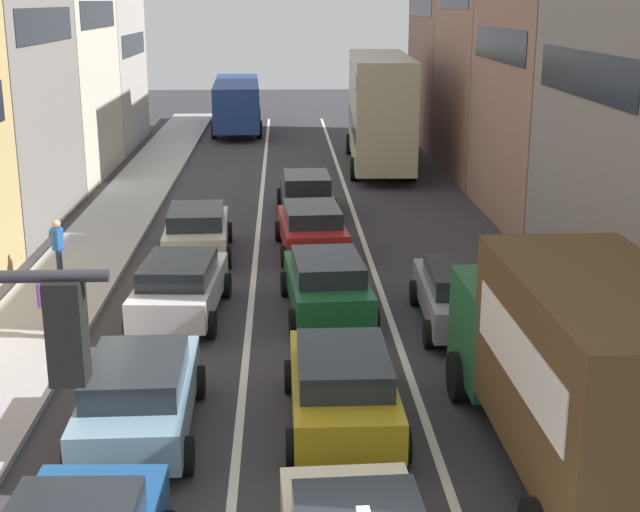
{
  "coord_description": "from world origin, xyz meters",
  "views": [
    {
      "loc": [
        -0.86,
        -8.4,
        7.43
      ],
      "look_at": [
        0.0,
        12.0,
        1.6
      ],
      "focal_mm": 50.45,
      "sensor_mm": 36.0,
      "label": 1
    }
  ],
  "objects_px": {
    "sedan_centre_lane_fifth": "(307,192)",
    "pedestrian_near_kerb": "(50,303)",
    "coupe_centre_lane_fourth": "(312,227)",
    "sedan_right_lane_behind_truck": "(461,293)",
    "bus_mid_queue_primary": "(380,106)",
    "sedan_left_lane_fourth": "(197,230)",
    "pedestrian_mid_sidewalk": "(58,245)",
    "wagon_left_lane_second": "(139,394)",
    "bus_far_queue_secondary": "(237,101)",
    "sedan_centre_lane_second": "(342,385)",
    "hatchback_centre_lane_third": "(327,283)",
    "sedan_left_lane_third": "(180,286)",
    "removalist_box_truck": "(577,363)"
  },
  "relations": [
    {
      "from": "wagon_left_lane_second",
      "to": "sedan_right_lane_behind_truck",
      "type": "relative_size",
      "value": 0.99
    },
    {
      "from": "sedan_centre_lane_second",
      "to": "bus_far_queue_secondary",
      "type": "bearing_deg",
      "value": 5.2
    },
    {
      "from": "removalist_box_truck",
      "to": "bus_mid_queue_primary",
      "type": "bearing_deg",
      "value": -0.48
    },
    {
      "from": "bus_mid_queue_primary",
      "to": "sedan_left_lane_fourth",
      "type": "bearing_deg",
      "value": 156.87
    },
    {
      "from": "coupe_centre_lane_fourth",
      "to": "sedan_left_lane_fourth",
      "type": "relative_size",
      "value": 1.01
    },
    {
      "from": "sedan_left_lane_fourth",
      "to": "pedestrian_mid_sidewalk",
      "type": "xyz_separation_m",
      "value": [
        -3.61,
        -2.11,
        0.15
      ]
    },
    {
      "from": "removalist_box_truck",
      "to": "coupe_centre_lane_fourth",
      "type": "bearing_deg",
      "value": 14.53
    },
    {
      "from": "sedan_left_lane_third",
      "to": "sedan_left_lane_fourth",
      "type": "relative_size",
      "value": 1.01
    },
    {
      "from": "pedestrian_mid_sidewalk",
      "to": "sedan_right_lane_behind_truck",
      "type": "bearing_deg",
      "value": -38.07
    },
    {
      "from": "wagon_left_lane_second",
      "to": "sedan_right_lane_behind_truck",
      "type": "bearing_deg",
      "value": -52.88
    },
    {
      "from": "sedan_centre_lane_fifth",
      "to": "pedestrian_near_kerb",
      "type": "height_order",
      "value": "pedestrian_near_kerb"
    },
    {
      "from": "bus_far_queue_secondary",
      "to": "pedestrian_near_kerb",
      "type": "bearing_deg",
      "value": 173.66
    },
    {
      "from": "sedan_left_lane_third",
      "to": "sedan_left_lane_fourth",
      "type": "xyz_separation_m",
      "value": [
        -0.08,
        5.46,
        0.0
      ]
    },
    {
      "from": "wagon_left_lane_second",
      "to": "bus_far_queue_secondary",
      "type": "distance_m",
      "value": 38.58
    },
    {
      "from": "coupe_centre_lane_fourth",
      "to": "sedan_right_lane_behind_truck",
      "type": "xyz_separation_m",
      "value": [
        3.3,
        -6.52,
        0.0
      ]
    },
    {
      "from": "sedan_centre_lane_second",
      "to": "bus_far_queue_secondary",
      "type": "height_order",
      "value": "bus_far_queue_secondary"
    },
    {
      "from": "removalist_box_truck",
      "to": "coupe_centre_lane_fourth",
      "type": "xyz_separation_m",
      "value": [
        -3.69,
        13.53,
        -1.18
      ]
    },
    {
      "from": "coupe_centre_lane_fourth",
      "to": "pedestrian_near_kerb",
      "type": "distance_m",
      "value": 9.46
    },
    {
      "from": "bus_mid_queue_primary",
      "to": "pedestrian_near_kerb",
      "type": "distance_m",
      "value": 23.74
    },
    {
      "from": "hatchback_centre_lane_third",
      "to": "pedestrian_near_kerb",
      "type": "distance_m",
      "value": 6.48
    },
    {
      "from": "sedan_centre_lane_second",
      "to": "sedan_left_lane_fourth",
      "type": "bearing_deg",
      "value": 17.35
    },
    {
      "from": "coupe_centre_lane_fourth",
      "to": "sedan_left_lane_fourth",
      "type": "xyz_separation_m",
      "value": [
        -3.46,
        -0.17,
        0.0
      ]
    },
    {
      "from": "bus_mid_queue_primary",
      "to": "bus_far_queue_secondary",
      "type": "distance_m",
      "value": 14.29
    },
    {
      "from": "sedan_centre_lane_second",
      "to": "hatchback_centre_lane_third",
      "type": "height_order",
      "value": "same"
    },
    {
      "from": "sedan_centre_lane_fifth",
      "to": "pedestrian_mid_sidewalk",
      "type": "xyz_separation_m",
      "value": [
        -7.05,
        -7.41,
        0.15
      ]
    },
    {
      "from": "hatchback_centre_lane_third",
      "to": "sedan_left_lane_third",
      "type": "height_order",
      "value": "same"
    },
    {
      "from": "bus_mid_queue_primary",
      "to": "pedestrian_mid_sidewalk",
      "type": "relative_size",
      "value": 6.39
    },
    {
      "from": "sedan_left_lane_third",
      "to": "coupe_centre_lane_fourth",
      "type": "xyz_separation_m",
      "value": [
        3.37,
        5.63,
        0.0
      ]
    },
    {
      "from": "sedan_right_lane_behind_truck",
      "to": "bus_mid_queue_primary",
      "type": "xyz_separation_m",
      "value": [
        0.26,
        20.89,
        2.03
      ]
    },
    {
      "from": "sedan_left_lane_third",
      "to": "sedan_centre_lane_fifth",
      "type": "height_order",
      "value": "same"
    },
    {
      "from": "hatchback_centre_lane_third",
      "to": "bus_mid_queue_primary",
      "type": "bearing_deg",
      "value": -13.37
    },
    {
      "from": "coupe_centre_lane_fourth",
      "to": "sedan_right_lane_behind_truck",
      "type": "relative_size",
      "value": 1.01
    },
    {
      "from": "sedan_centre_lane_fifth",
      "to": "sedan_right_lane_behind_truck",
      "type": "distance_m",
      "value": 12.11
    },
    {
      "from": "wagon_left_lane_second",
      "to": "pedestrian_near_kerb",
      "type": "distance_m",
      "value": 5.28
    },
    {
      "from": "removalist_box_truck",
      "to": "sedan_left_lane_fourth",
      "type": "xyz_separation_m",
      "value": [
        -7.15,
        13.36,
        -1.18
      ]
    },
    {
      "from": "sedan_left_lane_third",
      "to": "coupe_centre_lane_fourth",
      "type": "relative_size",
      "value": 1.0
    },
    {
      "from": "bus_mid_queue_primary",
      "to": "pedestrian_mid_sidewalk",
      "type": "bearing_deg",
      "value": 150.1
    },
    {
      "from": "sedan_centre_lane_second",
      "to": "wagon_left_lane_second",
      "type": "height_order",
      "value": "same"
    },
    {
      "from": "sedan_centre_lane_second",
      "to": "hatchback_centre_lane_third",
      "type": "distance_m",
      "value": 6.03
    },
    {
      "from": "wagon_left_lane_second",
      "to": "pedestrian_near_kerb",
      "type": "bearing_deg",
      "value": 29.08
    },
    {
      "from": "removalist_box_truck",
      "to": "wagon_left_lane_second",
      "type": "distance_m",
      "value": 7.41
    },
    {
      "from": "sedan_centre_lane_second",
      "to": "coupe_centre_lane_fourth",
      "type": "height_order",
      "value": "same"
    },
    {
      "from": "sedan_left_lane_third",
      "to": "sedan_left_lane_fourth",
      "type": "height_order",
      "value": "same"
    },
    {
      "from": "sedan_centre_lane_fifth",
      "to": "sedan_left_lane_third",
      "type": "bearing_deg",
      "value": 161.31
    },
    {
      "from": "removalist_box_truck",
      "to": "sedan_centre_lane_fifth",
      "type": "xyz_separation_m",
      "value": [
        -3.71,
        18.66,
        -1.18
      ]
    },
    {
      "from": "hatchback_centre_lane_third",
      "to": "bus_far_queue_secondary",
      "type": "xyz_separation_m",
      "value": [
        -3.67,
        32.3,
        0.96
      ]
    },
    {
      "from": "hatchback_centre_lane_third",
      "to": "sedan_right_lane_behind_truck",
      "type": "relative_size",
      "value": 1.01
    },
    {
      "from": "bus_mid_queue_primary",
      "to": "pedestrian_near_kerb",
      "type": "bearing_deg",
      "value": 158.61
    },
    {
      "from": "sedan_centre_lane_second",
      "to": "sedan_centre_lane_fifth",
      "type": "relative_size",
      "value": 0.99
    },
    {
      "from": "wagon_left_lane_second",
      "to": "hatchback_centre_lane_third",
      "type": "relative_size",
      "value": 0.98
    }
  ]
}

